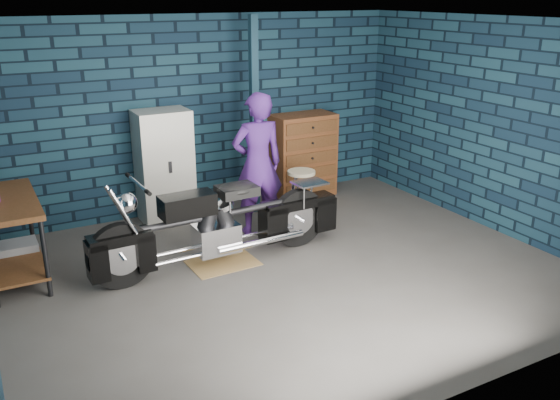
# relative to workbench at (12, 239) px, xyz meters

# --- Properties ---
(ground) EXTENTS (6.00, 6.00, 0.00)m
(ground) POSITION_rel_workbench_xyz_m (2.68, -1.31, -0.46)
(ground) COLOR #464442
(ground) RESTS_ON ground
(room_walls) EXTENTS (6.02, 5.01, 2.71)m
(room_walls) POSITION_rel_workbench_xyz_m (2.68, -0.75, 1.45)
(room_walls) COLOR black
(room_walls) RESTS_ON ground
(support_post) EXTENTS (0.10, 0.10, 2.70)m
(support_post) POSITION_rel_workbench_xyz_m (3.23, 0.64, 0.90)
(support_post) COLOR #132D3C
(support_post) RESTS_ON ground
(workbench) EXTENTS (0.60, 1.40, 0.91)m
(workbench) POSITION_rel_workbench_xyz_m (0.00, 0.00, 0.00)
(workbench) COLOR brown
(workbench) RESTS_ON ground
(drip_mat) EXTENTS (0.78, 0.60, 0.01)m
(drip_mat) POSITION_rel_workbench_xyz_m (2.12, -0.74, -0.45)
(drip_mat) COLOR brown
(drip_mat) RESTS_ON ground
(motorcycle) EXTENTS (2.59, 0.78, 1.13)m
(motorcycle) POSITION_rel_workbench_xyz_m (2.12, -0.74, 0.11)
(motorcycle) COLOR black
(motorcycle) RESTS_ON ground
(person) EXTENTS (0.71, 0.51, 1.82)m
(person) POSITION_rel_workbench_xyz_m (2.92, -0.07, 0.46)
(person) COLOR #421D6E
(person) RESTS_ON ground
(storage_bin) EXTENTS (0.48, 0.34, 0.30)m
(storage_bin) POSITION_rel_workbench_xyz_m (0.02, 0.26, -0.31)
(storage_bin) COLOR gray
(storage_bin) RESTS_ON ground
(locker) EXTENTS (0.71, 0.50, 1.51)m
(locker) POSITION_rel_workbench_xyz_m (2.02, 0.92, 0.30)
(locker) COLOR beige
(locker) RESTS_ON ground
(tool_chest) EXTENTS (0.94, 0.52, 1.26)m
(tool_chest) POSITION_rel_workbench_xyz_m (4.18, 0.92, 0.17)
(tool_chest) COLOR brown
(tool_chest) RESTS_ON ground
(shop_stool) EXTENTS (0.46, 0.46, 0.69)m
(shop_stool) POSITION_rel_workbench_xyz_m (3.65, 0.07, -0.11)
(shop_stool) COLOR #C0B491
(shop_stool) RESTS_ON ground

